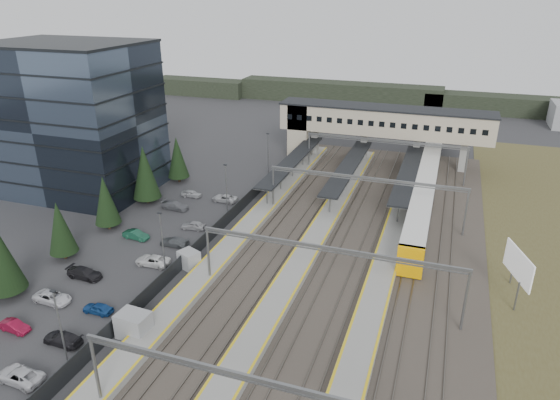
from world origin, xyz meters
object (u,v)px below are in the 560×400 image
at_px(footbridge, 369,123).
at_px(train, 428,174).
at_px(office_building, 73,119).
at_px(relay_cabin_near, 134,325).
at_px(relay_cabin_far, 189,259).
at_px(billboard, 518,266).

bearing_deg(footbridge, train, -38.28).
xyz_separation_m(footbridge, train, (12.30, -9.71, -5.71)).
height_order(office_building, footbridge, office_building).
relative_size(relay_cabin_near, relay_cabin_far, 1.12).
distance_m(relay_cabin_far, footbridge, 50.15).
xyz_separation_m(office_building, train, (56.00, 20.29, -9.97)).
bearing_deg(office_building, relay_cabin_near, -44.99).
bearing_deg(train, footbridge, 141.72).
bearing_deg(billboard, train, 109.60).
bearing_deg(office_building, train, 19.92).
bearing_deg(footbridge, office_building, -145.53).
bearing_deg(billboard, relay_cabin_near, -151.28).
xyz_separation_m(office_building, footbridge, (43.70, 30.00, -4.26)).
bearing_deg(billboard, office_building, 170.17).
xyz_separation_m(relay_cabin_far, train, (25.93, 38.06, 1.15)).
distance_m(office_building, footbridge, 53.18).
distance_m(office_building, train, 60.39).
height_order(relay_cabin_near, relay_cabin_far, relay_cabin_near).
bearing_deg(footbridge, billboard, -60.39).
bearing_deg(relay_cabin_far, train, 55.74).
bearing_deg(billboard, relay_cabin_far, -170.73).
bearing_deg(office_building, relay_cabin_far, -30.58).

